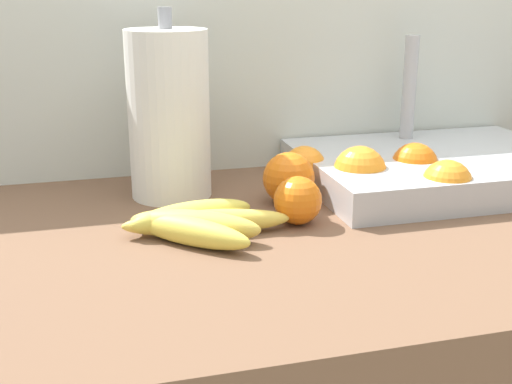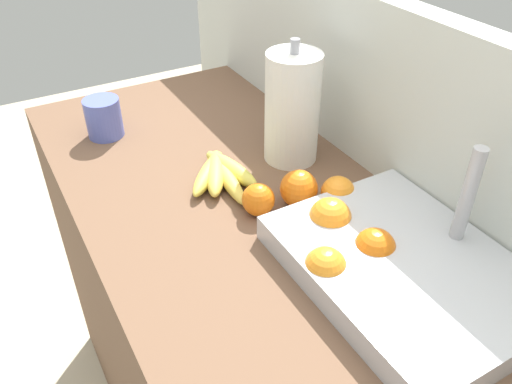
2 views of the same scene
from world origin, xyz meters
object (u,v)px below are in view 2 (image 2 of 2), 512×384
object	(u,v)px
orange_right	(374,249)
mug	(104,118)
orange_back_left	(330,219)
orange_back_right	(258,200)
orange_center	(338,193)
paper_towel_roll	(292,108)
sink_basin	(405,268)
orange_far_right	(299,189)
banana_bunch	(220,173)
orange_front	(325,268)

from	to	relation	value
orange_right	mug	size ratio (longest dim) A/B	0.77
orange_back_left	mug	size ratio (longest dim) A/B	0.83
orange_back_right	orange_center	xyz separation A→B (m)	(0.06, 0.15, 0.00)
mug	paper_towel_roll	bearing A→B (deg)	47.76
orange_back_left	paper_towel_roll	distance (m)	0.29
orange_right	sink_basin	distance (m)	0.06
orange_back_right	orange_far_right	bearing A→B (deg)	80.40
banana_bunch	orange_back_left	distance (m)	0.28
banana_bunch	orange_back_right	bearing A→B (deg)	5.50
banana_bunch	paper_towel_roll	xyz separation A→B (m)	(-0.01, 0.18, 0.10)
banana_bunch	orange_center	world-z (taller)	orange_center
sink_basin	orange_far_right	bearing A→B (deg)	-171.51
orange_far_right	sink_basin	size ratio (longest dim) A/B	0.18
banana_bunch	orange_front	size ratio (longest dim) A/B	3.01
paper_towel_roll	sink_basin	size ratio (longest dim) A/B	0.64
banana_bunch	orange_back_right	xyz separation A→B (m)	(0.14, 0.01, 0.01)
orange_right	paper_towel_roll	xyz separation A→B (m)	(-0.37, 0.07, 0.09)
banana_bunch	mug	xyz separation A→B (m)	(-0.31, -0.16, 0.03)
orange_back_right	paper_towel_roll	size ratio (longest dim) A/B	0.23
orange_back_left	orange_right	bearing A→B (deg)	11.29
paper_towel_roll	orange_far_right	bearing A→B (deg)	-27.47
orange_back_left	orange_far_right	bearing A→B (deg)	177.92
orange_back_left	sink_basin	world-z (taller)	sink_basin
orange_back_left	orange_right	xyz separation A→B (m)	(0.10, 0.02, -0.00)
orange_right	orange_center	size ratio (longest dim) A/B	1.08
orange_back_right	paper_towel_roll	bearing A→B (deg)	131.02
orange_far_right	orange_front	bearing A→B (deg)	-22.25
banana_bunch	sink_basin	size ratio (longest dim) A/B	0.51
banana_bunch	sink_basin	distance (m)	0.44
orange_right	paper_towel_roll	distance (m)	0.38
orange_far_right	orange_center	world-z (taller)	orange_far_right
orange_back_right	mug	bearing A→B (deg)	-159.30
orange_right	orange_far_right	distance (m)	0.21
orange_back_right	mug	size ratio (longest dim) A/B	0.68
orange_front	orange_center	world-z (taller)	orange_front
orange_front	orange_back_right	bearing A→B (deg)	179.84
orange_center	paper_towel_roll	distance (m)	0.22
orange_front	orange_center	xyz separation A→B (m)	(-0.16, 0.15, -0.00)
banana_bunch	orange_center	distance (m)	0.26
orange_front	sink_basin	distance (m)	0.14
orange_back_left	mug	world-z (taller)	mug
orange_far_right	sink_basin	distance (m)	0.27
banana_bunch	orange_center	xyz separation A→B (m)	(0.20, 0.16, 0.02)
orange_center	paper_towel_roll	xyz separation A→B (m)	(-0.20, 0.02, 0.09)
orange_back_right	sink_basin	bearing A→B (deg)	23.95
orange_back_left	orange_far_right	distance (m)	0.11
orange_right	orange_front	xyz separation A→B (m)	(-0.00, -0.10, -0.00)
orange_far_right	mug	distance (m)	0.53
orange_right	paper_towel_roll	world-z (taller)	paper_towel_roll
orange_right	sink_basin	size ratio (longest dim) A/B	0.17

